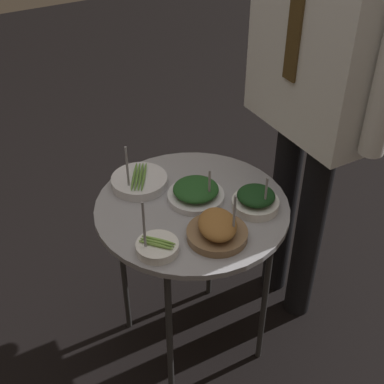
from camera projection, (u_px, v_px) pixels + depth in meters
ground_plane at (192, 340)px, 1.99m from camera, size 8.00×8.00×0.00m
serving_cart at (192, 219)px, 1.63m from camera, size 0.59×0.59×0.64m
bowl_spinach_mid_right at (196, 193)px, 1.61m from camera, size 0.17×0.17×0.12m
bowl_asparagus_front_right at (157, 247)px, 1.43m from camera, size 0.12×0.12×0.18m
bowl_asparagus_front_center at (139, 181)px, 1.67m from camera, size 0.18×0.18×0.17m
bowl_roast_mid_left at (217, 229)px, 1.47m from camera, size 0.17×0.17×0.16m
bowl_spinach_near_rim at (256, 200)px, 1.57m from camera, size 0.14×0.14×0.13m
waiter_figure at (320, 62)px, 1.57m from camera, size 0.58×0.22×1.57m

